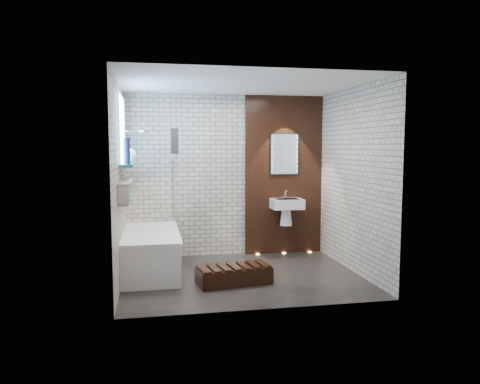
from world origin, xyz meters
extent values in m
plane|color=black|center=(0.00, 0.00, 0.00)|extent=(3.20, 3.20, 0.00)
cube|color=tan|center=(0.00, 1.30, 1.30)|extent=(3.20, 0.04, 2.60)
cube|color=tan|center=(0.00, -1.30, 1.30)|extent=(3.20, 0.04, 2.60)
cube|color=tan|center=(-1.60, 0.00, 1.30)|extent=(0.04, 2.60, 2.60)
cube|color=tan|center=(1.60, 0.00, 1.30)|extent=(0.04, 2.60, 2.60)
plane|color=white|center=(0.00, 0.00, 2.60)|extent=(3.20, 3.20, 0.00)
cube|color=black|center=(0.95, 1.27, 1.30)|extent=(1.30, 0.06, 2.60)
cube|color=#7FADE0|center=(-1.59, 0.35, 2.00)|extent=(0.03, 1.00, 0.90)
cube|color=teal|center=(-1.51, 0.35, 1.53)|extent=(0.18, 1.00, 0.04)
cube|color=teal|center=(-1.53, 0.15, 1.08)|extent=(0.14, 1.30, 0.03)
cube|color=#B2A899|center=(-1.53, 0.15, 1.32)|extent=(0.14, 1.30, 0.03)
cube|color=#B2A899|center=(-1.53, -0.48, 1.20)|extent=(0.14, 0.03, 0.26)
cube|color=#B2A899|center=(-1.53, 0.79, 1.20)|extent=(0.14, 0.03, 0.26)
cube|color=white|center=(-1.23, 0.45, 0.28)|extent=(0.75, 1.70, 0.55)
cube|color=white|center=(-1.23, 0.45, 0.57)|extent=(0.79, 1.74, 0.03)
cylinder|color=silver|center=(-1.08, 1.18, 0.64)|extent=(0.04, 0.04, 0.12)
cube|color=white|center=(-0.87, 0.89, 1.28)|extent=(0.01, 0.78, 1.40)
cube|color=#292421|center=(-0.87, 0.60, 1.85)|extent=(0.11, 0.27, 0.36)
cylinder|color=silver|center=(-1.30, 0.95, 2.00)|extent=(0.18, 0.18, 0.02)
cube|color=white|center=(0.95, 1.06, 0.85)|extent=(0.50, 0.36, 0.16)
cone|color=white|center=(0.95, 1.11, 0.63)|extent=(0.20, 0.20, 0.28)
cylinder|color=silver|center=(0.95, 1.16, 1.00)|extent=(0.03, 0.03, 0.14)
cube|color=black|center=(0.95, 1.24, 1.65)|extent=(0.50, 0.02, 0.70)
cube|color=silver|center=(0.95, 1.23, 1.65)|extent=(0.45, 0.01, 0.65)
cube|color=black|center=(-0.17, -0.30, 0.10)|extent=(1.00, 0.56, 0.21)
cylinder|color=maroon|center=(-1.53, -0.28, 1.17)|extent=(0.06, 0.06, 0.13)
cylinder|color=#944416|center=(-1.53, -0.07, 1.16)|extent=(0.06, 0.06, 0.11)
cylinder|color=#15213B|center=(-1.50, 0.03, 1.72)|extent=(0.08, 0.08, 0.34)
sphere|color=white|center=(-1.50, 0.38, 1.65)|extent=(0.21, 0.21, 0.21)
cylinder|color=#FFD899|center=(0.50, 1.20, 0.01)|extent=(0.06, 0.06, 0.01)
cylinder|color=#FFD899|center=(0.95, 1.20, 0.01)|extent=(0.06, 0.06, 0.01)
cylinder|color=#FFD899|center=(1.40, 1.20, 0.01)|extent=(0.06, 0.06, 0.01)
camera|label=1|loc=(-1.18, -6.03, 1.78)|focal=34.31mm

